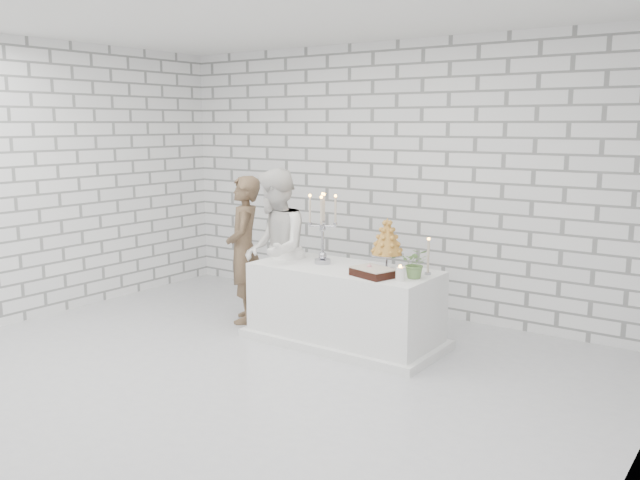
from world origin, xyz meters
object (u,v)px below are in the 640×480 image
at_px(groom, 244,250).
at_px(cake_table, 344,305).
at_px(croquembouche, 387,244).
at_px(candelabra, 323,228).
at_px(bride, 275,250).

bearing_deg(groom, cake_table, 53.11).
xyz_separation_m(cake_table, groom, (-1.28, -0.00, 0.41)).
bearing_deg(cake_table, croquembouche, 17.24).
distance_m(candelabra, croquembouche, 0.68).
distance_m(cake_table, groom, 1.34).
bearing_deg(cake_table, groom, -179.95).
height_order(bride, candelabra, bride).
relative_size(cake_table, candelabra, 2.57).
bearing_deg(cake_table, bride, -176.56).
bearing_deg(candelabra, groom, -178.86).
distance_m(cake_table, bride, 0.94).
bearing_deg(croquembouche, candelabra, -171.17).
bearing_deg(candelabra, bride, -172.92).
relative_size(candelabra, croquembouche, 1.40).
bearing_deg(cake_table, candelabra, 175.98).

